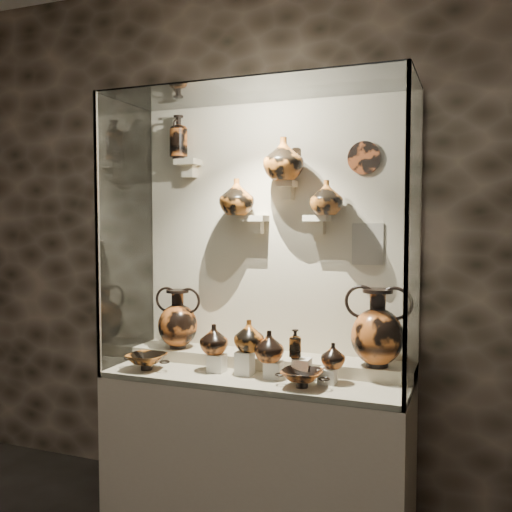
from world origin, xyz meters
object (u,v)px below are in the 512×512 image
at_px(lekythos_small, 295,342).
at_px(lekythos_tall, 179,135).
at_px(jug_a, 214,339).
at_px(jug_c, 269,346).
at_px(kylix_right, 302,377).
at_px(ovoid_vase_a, 237,197).
at_px(ovoid_vase_b, 284,159).
at_px(jug_b, 249,336).
at_px(amphora_right, 377,327).
at_px(kylix_left, 147,360).
at_px(ovoid_vase_c, 327,198).
at_px(jug_e, 333,356).
at_px(amphora_left, 178,319).

relative_size(lekythos_small, lekythos_tall, 0.58).
bearing_deg(jug_a, jug_c, -8.94).
distance_m(kylix_right, ovoid_vase_a, 1.13).
relative_size(lekythos_tall, ovoid_vase_b, 1.26).
bearing_deg(jug_b, amphora_right, 28.37).
xyz_separation_m(jug_a, jug_c, (0.34, -0.02, -0.01)).
height_order(amphora_right, kylix_left, amphora_right).
distance_m(jug_c, lekythos_small, 0.15).
xyz_separation_m(jug_b, kylix_right, (0.35, -0.13, -0.16)).
height_order(lekythos_small, ovoid_vase_c, ovoid_vase_c).
distance_m(amphora_right, ovoid_vase_c, 0.77).
height_order(lekythos_tall, ovoid_vase_a, lekythos_tall).
distance_m(jug_a, ovoid_vase_a, 0.84).
height_order(amphora_right, jug_a, amphora_right).
relative_size(jug_e, ovoid_vase_b, 0.55).
height_order(kylix_left, ovoid_vase_b, ovoid_vase_b).
xyz_separation_m(jug_e, ovoid_vase_a, (-0.64, 0.22, 0.85)).
height_order(kylix_left, ovoid_vase_a, ovoid_vase_a).
xyz_separation_m(jug_a, ovoid_vase_b, (0.34, 0.22, 1.02)).
relative_size(jug_a, ovoid_vase_a, 0.78).
xyz_separation_m(jug_b, lekythos_small, (0.28, -0.03, -0.01)).
bearing_deg(amphora_right, ovoid_vase_c, 165.78).
distance_m(ovoid_vase_b, ovoid_vase_c, 0.33).
bearing_deg(ovoid_vase_c, amphora_right, -6.06).
xyz_separation_m(lekythos_tall, ovoid_vase_a, (0.41, -0.04, -0.39)).
distance_m(jug_c, kylix_right, 0.27).
bearing_deg(ovoid_vase_a, ovoid_vase_c, 17.56).
xyz_separation_m(amphora_right, jug_a, (-0.89, -0.16, -0.10)).
relative_size(jug_c, lekythos_small, 0.95).
height_order(amphora_right, lekythos_small, amphora_right).
bearing_deg(lekythos_tall, jug_b, -43.82).
height_order(amphora_left, lekythos_small, amphora_left).
distance_m(amphora_right, kylix_left, 1.32).
relative_size(jug_a, jug_b, 0.96).
bearing_deg(kylix_left, lekythos_tall, 106.85).
bearing_deg(lekythos_small, jug_a, -164.56).
bearing_deg(lekythos_small, lekythos_tall, 178.91).
bearing_deg(ovoid_vase_b, ovoid_vase_a, -165.15).
bearing_deg(kylix_left, ovoid_vase_a, 57.25).
relative_size(amphora_right, jug_c, 2.50).
height_order(jug_a, kylix_right, jug_a).
bearing_deg(lekythos_small, jug_e, 26.45).
xyz_separation_m(jug_a, ovoid_vase_c, (0.59, 0.24, 0.80)).
bearing_deg(amphora_left, amphora_right, -7.79).
relative_size(amphora_right, ovoid_vase_a, 1.95).
distance_m(jug_c, jug_e, 0.35).
bearing_deg(lekythos_tall, lekythos_small, -38.23).
height_order(lekythos_small, kylix_left, lekythos_small).
relative_size(amphora_right, kylix_left, 1.51).
distance_m(jug_a, lekythos_tall, 1.29).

